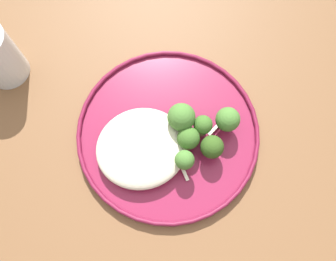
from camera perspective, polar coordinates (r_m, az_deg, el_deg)
name	(u,v)px	position (r m, az deg, el deg)	size (l,w,h in m)	color
ground	(171,188)	(1.30, 0.49, -9.33)	(6.00, 6.00, 0.00)	#665B51
wooden_dining_table	(174,134)	(0.65, 0.95, -0.59)	(1.40, 1.00, 0.74)	brown
dinner_plate	(168,133)	(0.56, 0.00, -0.36)	(0.29, 0.29, 0.02)	maroon
noodle_bed	(142,148)	(0.54, -4.29, -2.79)	(0.14, 0.13, 0.03)	beige
seared_scallop_tilted_round	(159,136)	(0.55, -1.43, -0.82)	(0.03, 0.03, 0.02)	beige
seared_scallop_rear_pale	(123,138)	(0.55, -7.32, -1.13)	(0.03, 0.03, 0.02)	#E5C689
seared_scallop_front_small	(141,147)	(0.54, -4.36, -2.72)	(0.03, 0.03, 0.01)	#DBB77A
seared_scallop_center_golden	(136,173)	(0.54, -5.13, -6.92)	(0.02, 0.02, 0.01)	beige
seared_scallop_tiny_bay	(148,162)	(0.54, -3.22, -5.06)	(0.03, 0.03, 0.01)	#E5C689
seared_scallop_right_edge	(171,143)	(0.55, 0.41, -1.99)	(0.02, 0.02, 0.01)	beige
broccoli_floret_near_rim	(203,126)	(0.54, 5.63, 0.79)	(0.03, 0.03, 0.05)	#89A356
broccoli_floret_right_tilted	(228,120)	(0.54, 9.59, 1.72)	(0.04, 0.04, 0.05)	#89A356
broccoli_floret_tall_stalk	(181,117)	(0.53, 2.17, 2.12)	(0.04, 0.04, 0.06)	#7A994C
broccoli_floret_beside_noodles	(185,160)	(0.51, 2.68, -4.85)	(0.03, 0.03, 0.05)	#89A356
broccoli_floret_center_pile	(212,147)	(0.53, 7.11, -2.68)	(0.04, 0.04, 0.05)	#89A356
broccoli_floret_front_edge	(188,138)	(0.53, 3.31, -1.28)	(0.03, 0.03, 0.05)	#7A994C
onion_sliver_pale_crescent	(220,123)	(0.57, 8.31, 1.13)	(0.05, 0.01, 0.00)	silver
onion_sliver_curled_piece	(181,165)	(0.54, 2.11, -5.53)	(0.05, 0.01, 0.00)	silver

